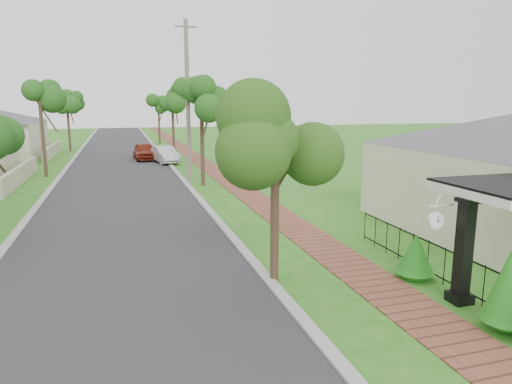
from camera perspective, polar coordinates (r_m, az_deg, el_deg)
name	(u,v)px	position (r m, az deg, el deg)	size (l,w,h in m)	color
ground	(262,309)	(10.74, 0.79, -14.37)	(160.00, 160.00, 0.00)	#24731B
road	(120,178)	(29.61, -16.61, 1.66)	(7.00, 120.00, 0.02)	#28282B
kerb_right	(179,176)	(29.82, -9.58, 2.04)	(0.30, 120.00, 0.10)	#9E9E99
kerb_left	(57,181)	(29.85, -23.62, 1.26)	(0.30, 120.00, 0.10)	#9E9E99
sidewalk	(219,174)	(30.25, -4.69, 2.28)	(1.50, 120.00, 0.03)	brown
porch_post	(463,257)	(11.66, 24.47, -7.39)	(0.48, 0.48, 2.52)	black
picket_fence	(445,265)	(12.78, 22.50, -8.43)	(0.03, 8.02, 1.00)	black
street_trees	(118,104)	(36.09, -16.87, 10.50)	(10.70, 37.65, 5.89)	#382619
hedge_row	(490,286)	(11.04, 27.24, -10.45)	(0.90, 5.14, 1.95)	#125E13
parked_car_red	(144,151)	(38.64, -13.77, 4.96)	(1.64, 4.08, 1.39)	maroon
parked_car_white	(165,155)	(36.18, -11.32, 4.58)	(1.36, 3.91, 1.29)	silver
near_tree	(275,138)	(11.40, 2.43, 6.75)	(1.84, 1.84, 4.73)	#382619
utility_pole	(188,103)	(26.47, -8.52, 10.97)	(1.20, 0.24, 9.11)	#78685D
station_clock	(436,219)	(11.43, 21.62, -3.21)	(0.70, 0.13, 0.59)	white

